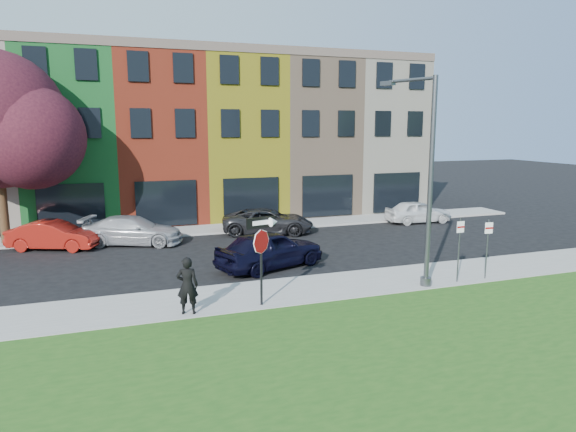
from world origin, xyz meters
name	(u,v)px	position (x,y,z in m)	size (l,w,h in m)	color
ground	(388,315)	(0.00, 0.00, 0.00)	(120.00, 120.00, 0.00)	black
sidewalk_near	(394,280)	(2.00, 3.00, 0.06)	(40.00, 3.00, 0.12)	gray
sidewalk_far	(206,230)	(-3.00, 15.00, 0.06)	(40.00, 2.40, 0.12)	gray
rowhouse_block	(194,139)	(-2.50, 21.18, 4.99)	(30.00, 10.12, 10.00)	beige
stop_sign	(261,243)	(-3.57, 1.90, 2.18)	(1.03, 0.29, 2.89)	black
man	(187,285)	(-5.94, 1.90, 1.02)	(0.74, 0.58, 1.80)	black
sedan_near	(270,249)	(-1.87, 6.41, 0.80)	(5.08, 3.41, 1.61)	black
parked_car_red	(54,235)	(-10.66, 12.95, 0.69)	(4.44, 2.91, 1.38)	maroon
parked_car_silver	(133,230)	(-7.03, 12.82, 0.71)	(5.27, 3.56, 1.42)	#9E9EA2
parked_car_dark	(268,221)	(0.11, 13.11, 0.69)	(5.41, 3.64, 1.38)	black
parked_car_white	(418,212)	(9.70, 13.12, 0.68)	(4.12, 1.90, 1.37)	white
street_lamp	(425,182)	(2.58, 2.11, 3.87)	(1.09, 2.49, 7.43)	#4A4D50
parking_sign_a	(459,243)	(4.02, 1.89, 1.61)	(0.32, 0.09, 2.42)	#4A4D50
parking_sign_b	(488,242)	(5.30, 1.89, 1.53)	(0.32, 0.10, 2.28)	#4A4D50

